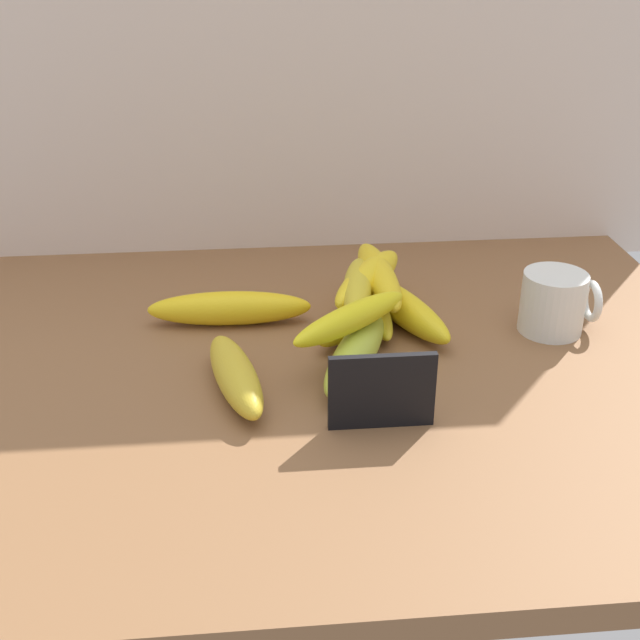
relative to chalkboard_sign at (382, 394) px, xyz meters
The scene contains 14 objects.
counter_top 16.36cm from the chalkboard_sign, 127.10° to the left, with size 110.00×76.00×3.00cm, color brown.
back_wall 59.27cm from the chalkboard_sign, 100.30° to the left, with size 130.00×2.00×70.00cm, color beige.
chalkboard_sign is the anchor object (origin of this frame).
coffee_mug 31.41cm from the chalkboard_sign, 37.29° to the left, with size 9.49×7.99×7.78cm.
banana_0 23.75cm from the chalkboard_sign, 74.00° to the left, with size 20.13×4.30×4.30cm, color yellow.
banana_1 21.61cm from the chalkboard_sign, 86.63° to the left, with size 18.51×3.81×3.81cm, color yellow.
banana_2 25.23cm from the chalkboard_sign, 83.10° to the left, with size 18.96×3.30×3.30cm, color yellow.
banana_3 16.97cm from the chalkboard_sign, 152.06° to the left, with size 17.45×4.33×4.33cm, color gold.
banana_4 29.24cm from the chalkboard_sign, 122.42° to the left, with size 20.89×4.38×4.38cm, color yellow.
banana_5 11.67cm from the chalkboard_sign, 95.49° to the left, with size 19.26×4.38×4.38cm, color #ABBD37.
banana_6 22.09cm from the chalkboard_sign, 88.90° to the left, with size 17.12×3.57×3.57cm, color gold.
banana_7 26.39cm from the chalkboard_sign, 81.77° to the left, with size 20.20×4.04×4.04cm, color yellow.
banana_8 13.25cm from the chalkboard_sign, 96.80° to the left, with size 17.84×3.25×3.25cm, color yellow.
banana_9 25.33cm from the chalkboard_sign, 84.91° to the left, with size 17.95×4.14×4.14cm, color yellow.
Camera 1 is at (-3.50, -81.91, 51.40)cm, focal length 45.81 mm.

